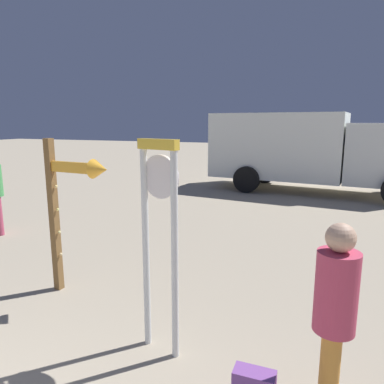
{
  "coord_description": "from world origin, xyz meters",
  "views": [
    {
      "loc": [
        2.53,
        -0.41,
        2.36
      ],
      "look_at": [
        0.41,
        5.16,
        1.2
      ],
      "focal_mm": 33.5,
      "sensor_mm": 36.0,
      "label": 1
    }
  ],
  "objects_px": {
    "person_near_clock": "(334,315)",
    "box_truck_near": "(300,148)",
    "standing_clock": "(160,224)",
    "arrow_sign": "(71,195)"
  },
  "relations": [
    {
      "from": "person_near_clock",
      "to": "box_truck_near",
      "type": "xyz_separation_m",
      "value": [
        -1.05,
        10.15,
        0.57
      ]
    },
    {
      "from": "standing_clock",
      "to": "person_near_clock",
      "type": "bearing_deg",
      "value": -12.58
    },
    {
      "from": "standing_clock",
      "to": "arrow_sign",
      "type": "xyz_separation_m",
      "value": [
        -1.65,
        0.71,
        0.05
      ]
    },
    {
      "from": "standing_clock",
      "to": "box_truck_near",
      "type": "xyz_separation_m",
      "value": [
        0.59,
        9.78,
        0.12
      ]
    },
    {
      "from": "box_truck_near",
      "to": "person_near_clock",
      "type": "bearing_deg",
      "value": -84.11
    },
    {
      "from": "arrow_sign",
      "to": "person_near_clock",
      "type": "distance_m",
      "value": 3.5
    },
    {
      "from": "box_truck_near",
      "to": "standing_clock",
      "type": "bearing_deg",
      "value": -93.47
    },
    {
      "from": "arrow_sign",
      "to": "box_truck_near",
      "type": "relative_size",
      "value": 0.32
    },
    {
      "from": "standing_clock",
      "to": "box_truck_near",
      "type": "height_order",
      "value": "box_truck_near"
    },
    {
      "from": "arrow_sign",
      "to": "box_truck_near",
      "type": "xyz_separation_m",
      "value": [
        2.25,
        9.07,
        0.08
      ]
    }
  ]
}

